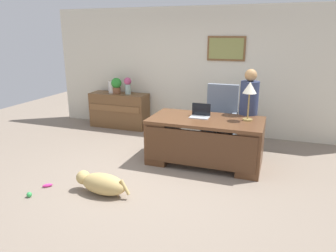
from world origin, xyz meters
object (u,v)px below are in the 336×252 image
(vase_with_flowers, at_px, (128,85))
(vase_empty, at_px, (112,87))
(person_standing, at_px, (248,113))
(laptop, at_px, (200,114))
(desk, at_px, (205,140))
(armchair, at_px, (220,120))
(dog_lying, at_px, (101,183))
(dog_toy_bone, at_px, (47,185))
(potted_plant, at_px, (116,85))
(credenza, at_px, (119,110))
(dog_toy_ball, at_px, (29,195))
(desk_lamp, at_px, (250,90))

(vase_with_flowers, bearing_deg, vase_empty, 180.00)
(person_standing, height_order, laptop, person_standing)
(desk, xyz_separation_m, person_standing, (0.62, 0.59, 0.38))
(armchair, relative_size, laptop, 3.76)
(dog_lying, xyz_separation_m, vase_empty, (-1.50, 3.00, 0.79))
(person_standing, relative_size, vase_empty, 5.61)
(vase_empty, relative_size, dog_toy_bone, 1.95)
(vase_empty, bearing_deg, laptop, -28.80)
(armchair, height_order, dog_lying, armchair)
(dog_toy_bone, bearing_deg, potted_plant, 99.55)
(laptop, height_order, vase_with_flowers, vase_with_flowers)
(credenza, xyz_separation_m, person_standing, (3.04, -0.88, 0.40))
(dog_lying, height_order, vase_empty, vase_empty)
(desk, bearing_deg, dog_toy_bone, -139.87)
(potted_plant, bearing_deg, dog_toy_ball, -81.88)
(laptop, bearing_deg, dog_toy_bone, -136.18)
(desk_lamp, height_order, dog_toy_bone, desk_lamp)
(credenza, relative_size, desk_lamp, 2.17)
(desk, xyz_separation_m, dog_toy_ball, (-1.97, -1.96, -0.39))
(desk_lamp, distance_m, dog_toy_bone, 3.40)
(laptop, bearing_deg, person_standing, 32.81)
(vase_with_flowers, bearing_deg, dog_toy_bone, -85.75)
(person_standing, xyz_separation_m, dog_toy_ball, (-2.60, -2.55, -0.77))
(laptop, relative_size, vase_empty, 1.14)
(desk, xyz_separation_m, armchair, (0.08, 0.96, 0.10))
(dog_lying, bearing_deg, desk, 54.56)
(credenza, distance_m, potted_plant, 0.60)
(vase_with_flowers, bearing_deg, credenza, -179.69)
(dog_lying, xyz_separation_m, dog_toy_ball, (-0.88, -0.42, -0.12))
(laptop, xyz_separation_m, dog_toy_ball, (-1.85, -2.07, -0.80))
(desk, relative_size, potted_plant, 5.21)
(desk, distance_m, potted_plant, 2.93)
(desk, height_order, potted_plant, potted_plant)
(person_standing, height_order, vase_empty, person_standing)
(laptop, height_order, desk_lamp, desk_lamp)
(dog_lying, height_order, potted_plant, potted_plant)
(desk_lamp, bearing_deg, vase_with_flowers, 155.21)
(armchair, relative_size, vase_with_flowers, 3.15)
(desk_lamp, xyz_separation_m, vase_with_flowers, (-2.83, 1.31, -0.26))
(potted_plant, bearing_deg, laptop, -30.14)
(dog_lying, distance_m, vase_empty, 3.45)
(credenza, distance_m, dog_lying, 3.29)
(laptop, relative_size, potted_plant, 0.89)
(desk_lamp, bearing_deg, dog_lying, -135.88)
(dog_lying, bearing_deg, vase_with_flowers, 109.75)
(desk, relative_size, credenza, 1.37)
(vase_with_flowers, relative_size, potted_plant, 1.06)
(vase_with_flowers, bearing_deg, armchair, -12.83)
(desk_lamp, bearing_deg, potted_plant, 157.28)
(vase_with_flowers, relative_size, dog_toy_ball, 5.33)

